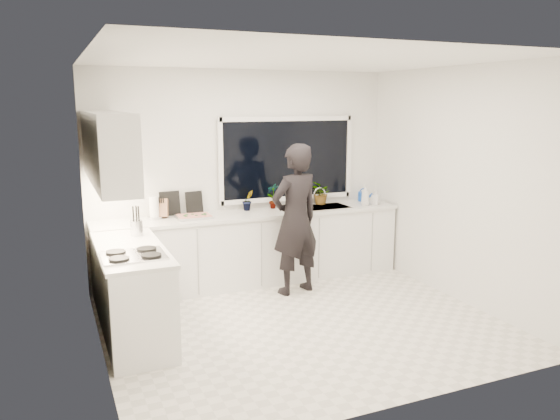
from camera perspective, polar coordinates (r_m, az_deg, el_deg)
name	(u,v)px	position (r m, az deg, el deg)	size (l,w,h in m)	color
floor	(301,324)	(5.90, 2.22, -11.77)	(4.00, 3.50, 0.02)	beige
wall_back	(244,176)	(7.13, -3.78, 3.58)	(4.00, 0.02, 2.70)	white
wall_left	(93,213)	(5.00, -18.94, -0.27)	(0.02, 3.50, 2.70)	white
wall_right	(459,185)	(6.62, 18.25, 2.46)	(0.02, 3.50, 2.70)	white
ceiling	(303,58)	(5.45, 2.44, 15.59)	(4.00, 3.50, 0.02)	white
window	(287,159)	(7.29, 0.77, 5.36)	(1.80, 0.02, 1.00)	black
base_cabinets_back	(253,249)	(7.02, -2.84, -4.11)	(3.92, 0.58, 0.88)	white
base_cabinets_left	(133,294)	(5.61, -15.14, -8.48)	(0.58, 1.60, 0.88)	white
countertop_back	(253,214)	(6.90, -2.84, -0.45)	(3.94, 0.62, 0.04)	silver
countertop_left	(130,249)	(5.48, -15.39, -3.94)	(0.62, 1.60, 0.04)	silver
upper_cabinets	(107,148)	(5.65, -17.60, 6.19)	(0.34, 2.10, 0.70)	white
sink	(326,210)	(7.34, 4.84, -0.01)	(0.58, 0.42, 0.14)	silver
faucet	(319,196)	(7.49, 4.14, 1.46)	(0.03, 0.03, 0.22)	silver
stovetop	(133,255)	(5.13, -15.08, -4.54)	(0.56, 0.48, 0.03)	black
person	(295,220)	(6.54, 1.61, -1.00)	(0.66, 0.44, 1.82)	black
pizza_tray	(194,217)	(6.66, -8.97, -0.70)	(0.42, 0.31, 0.03)	silver
pizza	(194,215)	(6.65, -8.98, -0.56)	(0.39, 0.28, 0.01)	#B03317
watering_can	(363,196)	(7.79, 8.66, 1.41)	(0.14, 0.14, 0.13)	#1242AF
paper_towel_roll	(154,208)	(6.67, -13.01, 0.17)	(0.11, 0.11, 0.26)	white
knife_block	(162,209)	(6.73, -12.19, 0.13)	(0.13, 0.10, 0.22)	#976346
utensil_crock	(136,228)	(5.90, -14.77, -1.82)	(0.13, 0.13, 0.16)	silver
picture_frame_large	(194,202)	(6.91, -8.95, 0.79)	(0.22, 0.02, 0.28)	black
picture_frame_small	(170,203)	(6.84, -11.43, 0.68)	(0.25, 0.02, 0.30)	black
herb_plants	(302,195)	(7.32, 2.28, 1.60)	(1.27, 0.29, 0.33)	#26662D
soap_bottles	(369,196)	(7.47, 9.28, 1.47)	(0.29, 0.13, 0.29)	#D8BF66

